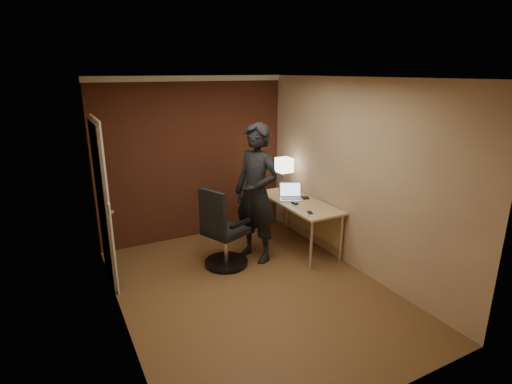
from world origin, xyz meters
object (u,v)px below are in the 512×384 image
(desk, at_px, (302,209))
(person, at_px, (256,194))
(laptop, at_px, (290,194))
(phone, at_px, (310,212))
(office_chair, at_px, (222,234))
(desk_lamp, at_px, (284,165))
(wallet, at_px, (306,198))
(mouse, at_px, (295,203))

(desk, height_order, person, person)
(laptop, xyz_separation_m, phone, (-0.11, -0.66, -0.06))
(office_chair, bearing_deg, laptop, 10.69)
(desk, relative_size, office_chair, 1.37)
(laptop, distance_m, phone, 0.67)
(desk_lamp, distance_m, wallet, 0.64)
(office_chair, relative_size, person, 0.57)
(phone, xyz_separation_m, wallet, (0.31, 0.55, 0.01))
(phone, relative_size, person, 0.06)
(mouse, xyz_separation_m, wallet, (0.28, 0.14, -0.01))
(person, bearing_deg, office_chair, -109.56)
(desk_lamp, height_order, wallet, desk_lamp)
(person, bearing_deg, desk, 70.28)
(desk, relative_size, desk_lamp, 2.80)
(desk, bearing_deg, office_chair, -177.24)
(desk_lamp, bearing_deg, wallet, -79.79)
(person, bearing_deg, phone, 29.27)
(wallet, distance_m, person, 0.92)
(laptop, bearing_deg, phone, -99.11)
(laptop, xyz_separation_m, wallet, (0.21, -0.11, -0.05))
(office_chair, xyz_separation_m, person, (0.53, 0.03, 0.48))
(mouse, bearing_deg, person, 174.46)
(desk, distance_m, phone, 0.56)
(mouse, distance_m, wallet, 0.32)
(laptop, distance_m, mouse, 0.26)
(desk_lamp, relative_size, laptop, 1.30)
(laptop, bearing_deg, wallet, -27.38)
(desk, distance_m, desk_lamp, 0.77)
(mouse, height_order, office_chair, office_chair)
(desk_lamp, relative_size, office_chair, 0.49)
(desk_lamp, height_order, mouse, desk_lamp)
(desk_lamp, relative_size, mouse, 5.35)
(person, bearing_deg, mouse, 63.37)
(office_chair, bearing_deg, phone, -21.12)
(mouse, height_order, wallet, mouse)
(laptop, distance_m, office_chair, 1.28)
(phone, relative_size, wallet, 1.05)
(desk, distance_m, wallet, 0.18)
(desk, bearing_deg, phone, -114.07)
(desk_lamp, relative_size, person, 0.28)
(wallet, bearing_deg, phone, -119.37)
(desk_lamp, relative_size, wallet, 4.86)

